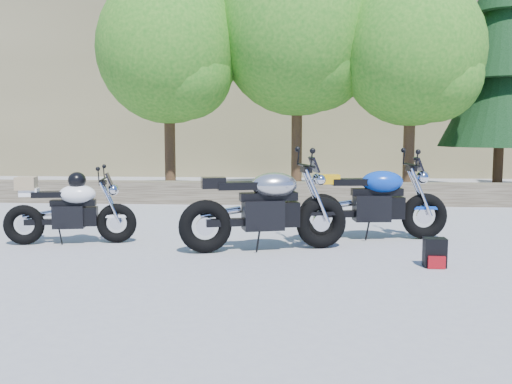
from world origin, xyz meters
TOP-DOWN VIEW (x-y plane):
  - ground at (0.00, 0.00)m, footprint 90.00×90.00m
  - stone_wall at (0.00, 5.50)m, footprint 22.00×0.55m
  - hillside at (3.00, 28.00)m, footprint 80.00×30.00m
  - tree_decid_left at (-2.39, 7.14)m, footprint 3.67×3.67m
  - tree_decid_mid at (0.91, 7.54)m, footprint 4.08×4.08m
  - tree_decid_right at (3.71, 6.94)m, footprint 3.54×3.54m
  - conifer_near at (6.20, 8.20)m, footprint 3.17×3.17m
  - silver_bike at (0.38, 0.33)m, footprint 2.35×0.94m
  - white_bike at (-2.53, 0.60)m, footprint 1.92×0.65m
  - blue_bike at (2.00, 1.27)m, footprint 2.32×0.73m
  - backpack at (2.51, -0.51)m, footprint 0.27×0.23m

SIDE VIEW (x-z plane):
  - ground at x=0.00m, z-range 0.00..0.00m
  - backpack at x=2.51m, z-range -0.01..0.35m
  - stone_wall at x=0.00m, z-range 0.00..0.50m
  - white_bike at x=-2.53m, z-range -0.01..1.06m
  - blue_bike at x=2.00m, z-range -0.02..1.15m
  - silver_bike at x=0.38m, z-range -0.02..1.18m
  - tree_decid_right at x=3.71m, z-range 0.79..6.20m
  - tree_decid_left at x=-2.39m, z-range 0.83..6.44m
  - conifer_near at x=6.20m, z-range 0.15..7.21m
  - tree_decid_mid at x=0.91m, z-range 0.92..7.16m
  - hillside at x=3.00m, z-range 0.00..15.00m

